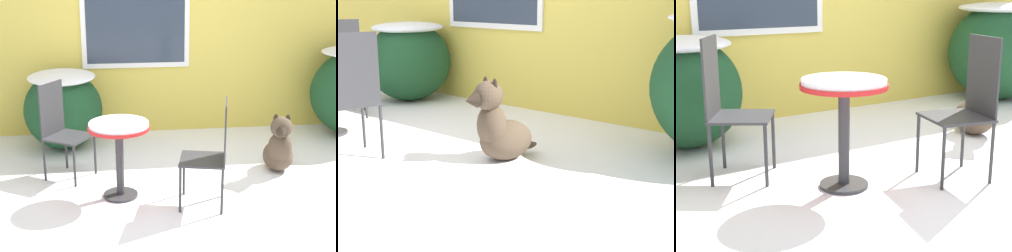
% 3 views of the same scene
% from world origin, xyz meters
% --- Properties ---
extents(ground_plane, '(16.00, 16.00, 0.00)m').
position_xyz_m(ground_plane, '(0.00, 0.00, 0.00)').
color(ground_plane, white).
extents(shrub_left, '(0.90, 1.00, 0.91)m').
position_xyz_m(shrub_left, '(-1.10, 1.68, 0.49)').
color(shrub_left, '#194223').
rests_on(shrub_left, ground_plane).
extents(patio_chair_near_table, '(0.55, 0.55, 0.97)m').
position_xyz_m(patio_chair_near_table, '(-1.05, 0.78, 0.52)').
color(patio_chair_near_table, '#2D2D30').
rests_on(patio_chair_near_table, ground_plane).
extents(patio_chair_far_side, '(0.48, 0.48, 0.97)m').
position_xyz_m(patio_chair_far_side, '(0.31, -0.06, 0.52)').
color(patio_chair_far_side, '#2D2D30').
rests_on(patio_chair_far_side, ground_plane).
extents(dog, '(0.41, 0.66, 0.64)m').
position_xyz_m(dog, '(1.16, 0.63, 0.24)').
color(dog, '#4C3D2D').
rests_on(dog, ground_plane).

